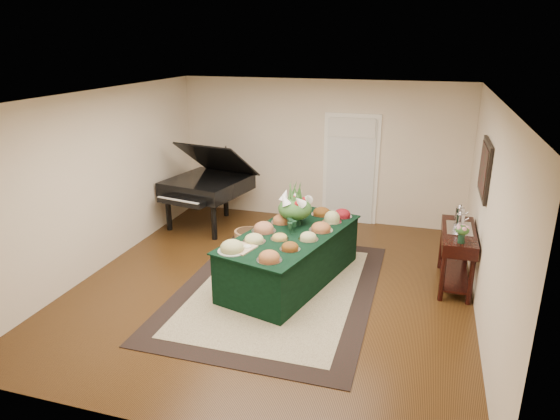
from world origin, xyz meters
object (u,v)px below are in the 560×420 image
(grand_piano, at_px, (207,185))
(mahogany_sideboard, at_px, (458,243))
(floral_centerpiece, at_px, (295,204))
(buffet_table, at_px, (291,257))

(grand_piano, relative_size, mahogany_sideboard, 1.40)
(floral_centerpiece, height_order, grand_piano, grand_piano)
(floral_centerpiece, bearing_deg, grand_piano, 145.75)
(floral_centerpiece, bearing_deg, mahogany_sideboard, 4.48)
(mahogany_sideboard, bearing_deg, floral_centerpiece, -175.52)
(buffet_table, relative_size, grand_piano, 1.48)
(floral_centerpiece, bearing_deg, buffet_table, -83.18)
(mahogany_sideboard, bearing_deg, grand_piano, 164.42)
(buffet_table, bearing_deg, grand_piano, 140.00)
(grand_piano, height_order, mahogany_sideboard, grand_piano)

